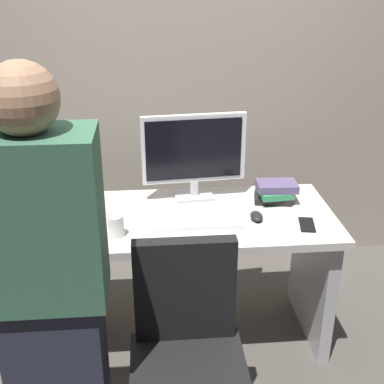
{
  "coord_description": "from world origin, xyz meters",
  "views": [
    {
      "loc": [
        -0.19,
        -2.26,
        1.88
      ],
      "look_at": [
        0.0,
        -0.05,
        0.88
      ],
      "focal_mm": 47.78,
      "sensor_mm": 36.0,
      "label": 1
    }
  ],
  "objects_px": {
    "office_chair": "(188,372)",
    "book_stack": "(275,192)",
    "person_at_desk": "(49,299)",
    "cup_by_monitor": "(90,195)",
    "cell_phone": "(307,225)",
    "mouse": "(256,216)",
    "desk": "(191,254)",
    "cup_near_keyboard": "(116,226)",
    "monitor": "(194,152)",
    "keyboard": "(197,223)"
  },
  "relations": [
    {
      "from": "mouse",
      "to": "cup_near_keyboard",
      "type": "xyz_separation_m",
      "value": [
        -0.67,
        -0.11,
        0.03
      ]
    },
    {
      "from": "desk",
      "to": "office_chair",
      "type": "bearing_deg",
      "value": -95.9
    },
    {
      "from": "person_at_desk",
      "to": "monitor",
      "type": "xyz_separation_m",
      "value": [
        0.58,
        1.01,
        0.15
      ]
    },
    {
      "from": "monitor",
      "to": "cup_near_keyboard",
      "type": "xyz_separation_m",
      "value": [
        -0.39,
        -0.39,
        -0.21
      ]
    },
    {
      "from": "desk",
      "to": "cell_phone",
      "type": "distance_m",
      "value": 0.61
    },
    {
      "from": "mouse",
      "to": "book_stack",
      "type": "height_order",
      "value": "book_stack"
    },
    {
      "from": "monitor",
      "to": "desk",
      "type": "bearing_deg",
      "value": -98.71
    },
    {
      "from": "book_stack",
      "to": "cell_phone",
      "type": "relative_size",
      "value": 1.58
    },
    {
      "from": "cup_near_keyboard",
      "to": "book_stack",
      "type": "relative_size",
      "value": 0.45
    },
    {
      "from": "office_chair",
      "to": "cup_near_keyboard",
      "type": "bearing_deg",
      "value": 116.53
    },
    {
      "from": "mouse",
      "to": "book_stack",
      "type": "bearing_deg",
      "value": 55.34
    },
    {
      "from": "cup_by_monitor",
      "to": "cell_phone",
      "type": "relative_size",
      "value": 0.61
    },
    {
      "from": "office_chair",
      "to": "book_stack",
      "type": "relative_size",
      "value": 4.13
    },
    {
      "from": "person_at_desk",
      "to": "mouse",
      "type": "relative_size",
      "value": 16.39
    },
    {
      "from": "book_stack",
      "to": "monitor",
      "type": "bearing_deg",
      "value": 168.32
    },
    {
      "from": "desk",
      "to": "person_at_desk",
      "type": "xyz_separation_m",
      "value": [
        -0.55,
        -0.8,
        0.33
      ]
    },
    {
      "from": "keyboard",
      "to": "cell_phone",
      "type": "bearing_deg",
      "value": -5.69
    },
    {
      "from": "keyboard",
      "to": "mouse",
      "type": "height_order",
      "value": "mouse"
    },
    {
      "from": "desk",
      "to": "office_chair",
      "type": "distance_m",
      "value": 0.75
    },
    {
      "from": "desk",
      "to": "office_chair",
      "type": "relative_size",
      "value": 1.52
    },
    {
      "from": "desk",
      "to": "book_stack",
      "type": "distance_m",
      "value": 0.55
    },
    {
      "from": "office_chair",
      "to": "keyboard",
      "type": "distance_m",
      "value": 0.72
    },
    {
      "from": "office_chair",
      "to": "monitor",
      "type": "height_order",
      "value": "monitor"
    },
    {
      "from": "desk",
      "to": "person_at_desk",
      "type": "height_order",
      "value": "person_at_desk"
    },
    {
      "from": "desk",
      "to": "cell_phone",
      "type": "bearing_deg",
      "value": -15.84
    },
    {
      "from": "office_chair",
      "to": "mouse",
      "type": "xyz_separation_m",
      "value": [
        0.39,
        0.67,
        0.32
      ]
    },
    {
      "from": "office_chair",
      "to": "cup_by_monitor",
      "type": "distance_m",
      "value": 1.09
    },
    {
      "from": "monitor",
      "to": "cup_by_monitor",
      "type": "height_order",
      "value": "monitor"
    },
    {
      "from": "desk",
      "to": "cup_by_monitor",
      "type": "relative_size",
      "value": 16.24
    },
    {
      "from": "keyboard",
      "to": "book_stack",
      "type": "relative_size",
      "value": 1.89
    },
    {
      "from": "monitor",
      "to": "keyboard",
      "type": "xyz_separation_m",
      "value": [
        -0.01,
        -0.31,
        -0.25
      ]
    },
    {
      "from": "desk",
      "to": "cup_near_keyboard",
      "type": "relative_size",
      "value": 13.93
    },
    {
      "from": "office_chair",
      "to": "keyboard",
      "type": "xyz_separation_m",
      "value": [
        0.1,
        0.64,
        0.31
      ]
    },
    {
      "from": "cup_by_monitor",
      "to": "cell_phone",
      "type": "height_order",
      "value": "cup_by_monitor"
    },
    {
      "from": "cup_near_keyboard",
      "to": "cell_phone",
      "type": "xyz_separation_m",
      "value": [
        0.9,
        0.02,
        -0.05
      ]
    },
    {
      "from": "office_chair",
      "to": "cup_near_keyboard",
      "type": "xyz_separation_m",
      "value": [
        -0.28,
        0.57,
        0.36
      ]
    },
    {
      "from": "office_chair",
      "to": "cup_near_keyboard",
      "type": "height_order",
      "value": "office_chair"
    },
    {
      "from": "keyboard",
      "to": "book_stack",
      "type": "height_order",
      "value": "book_stack"
    },
    {
      "from": "person_at_desk",
      "to": "book_stack",
      "type": "height_order",
      "value": "person_at_desk"
    },
    {
      "from": "keyboard",
      "to": "cup_by_monitor",
      "type": "relative_size",
      "value": 4.89
    },
    {
      "from": "person_at_desk",
      "to": "mouse",
      "type": "distance_m",
      "value": 1.13
    },
    {
      "from": "cup_near_keyboard",
      "to": "cup_by_monitor",
      "type": "relative_size",
      "value": 1.17
    },
    {
      "from": "person_at_desk",
      "to": "cup_by_monitor",
      "type": "bearing_deg",
      "value": 87.7
    },
    {
      "from": "monitor",
      "to": "mouse",
      "type": "relative_size",
      "value": 5.41
    },
    {
      "from": "cup_by_monitor",
      "to": "cell_phone",
      "type": "bearing_deg",
      "value": -18.29
    },
    {
      "from": "desk",
      "to": "mouse",
      "type": "distance_m",
      "value": 0.4
    },
    {
      "from": "desk",
      "to": "cell_phone",
      "type": "relative_size",
      "value": 9.93
    },
    {
      "from": "monitor",
      "to": "cup_by_monitor",
      "type": "distance_m",
      "value": 0.58
    },
    {
      "from": "keyboard",
      "to": "cup_by_monitor",
      "type": "bearing_deg",
      "value": 151.32
    },
    {
      "from": "office_chair",
      "to": "person_at_desk",
      "type": "bearing_deg",
      "value": -173.82
    }
  ]
}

